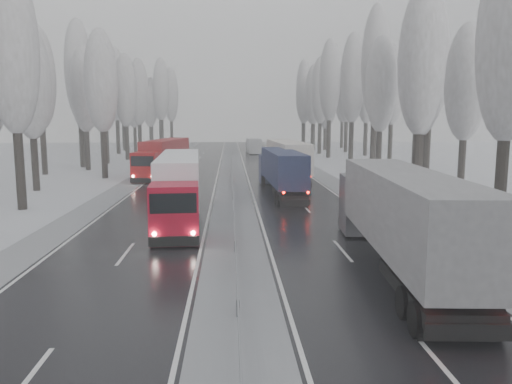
{
  "coord_description": "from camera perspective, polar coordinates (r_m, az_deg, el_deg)",
  "views": [
    {
      "loc": [
        -0.22,
        -11.47,
        6.4
      ],
      "look_at": [
        1.28,
        17.2,
        2.2
      ],
      "focal_mm": 35.0,
      "sensor_mm": 36.0,
      "label": 1
    }
  ],
  "objects": [
    {
      "name": "ground",
      "position": [
        13.13,
        -1.78,
        -20.83
      ],
      "size": [
        260.0,
        260.0,
        0.0
      ],
      "primitive_type": "plane",
      "color": "silver",
      "rests_on": "ground"
    },
    {
      "name": "carriageway_right",
      "position": [
        42.31,
        4.48,
        -0.38
      ],
      "size": [
        7.5,
        200.0,
        0.03
      ],
      "primitive_type": "cube",
      "color": "black",
      "rests_on": "ground"
    },
    {
      "name": "carriageway_left",
      "position": [
        42.26,
        -9.79,
        -0.49
      ],
      "size": [
        7.5,
        200.0,
        0.03
      ],
      "primitive_type": "cube",
      "color": "black",
      "rests_on": "ground"
    },
    {
      "name": "median_slush",
      "position": [
        41.96,
        -2.65,
        -0.44
      ],
      "size": [
        3.0,
        200.0,
        0.04
      ],
      "primitive_type": "cube",
      "color": "gray",
      "rests_on": "ground"
    },
    {
      "name": "shoulder_right",
      "position": [
        43.23,
        11.0,
        -0.32
      ],
      "size": [
        2.4,
        200.0,
        0.04
      ],
      "primitive_type": "cube",
      "color": "gray",
      "rests_on": "ground"
    },
    {
      "name": "shoulder_left",
      "position": [
        43.13,
        -16.33,
        -0.53
      ],
      "size": [
        2.4,
        200.0,
        0.04
      ],
      "primitive_type": "cube",
      "color": "gray",
      "rests_on": "ground"
    },
    {
      "name": "median_guardrail",
      "position": [
        41.86,
        -2.65,
        0.34
      ],
      "size": [
        0.12,
        200.0,
        0.76
      ],
      "color": "slate",
      "rests_on": "ground"
    },
    {
      "name": "tree_16",
      "position": [
        31.42,
        27.12,
        15.24
      ],
      "size": [
        3.6,
        3.6,
        16.53
      ],
      "color": "black",
      "rests_on": "ground"
    },
    {
      "name": "tree_18",
      "position": [
        41.45,
        18.4,
        13.86
      ],
      "size": [
        3.6,
        3.6,
        16.58
      ],
      "color": "black",
      "rests_on": "ground"
    },
    {
      "name": "tree_19",
      "position": [
        47.17,
        22.9,
        11.34
      ],
      "size": [
        3.6,
        3.6,
        14.57
      ],
      "color": "black",
      "rests_on": "ground"
    },
    {
      "name": "tree_20",
      "position": [
        50.17,
        18.63,
        12.17
      ],
      "size": [
        3.6,
        3.6,
        15.71
      ],
      "color": "black",
      "rests_on": "ground"
    },
    {
      "name": "tree_21",
      "position": [
        54.86,
        19.38,
        13.72
      ],
      "size": [
        3.6,
        3.6,
        18.62
      ],
      "color": "black",
      "rests_on": "ground"
    },
    {
      "name": "tree_22",
      "position": [
        59.74,
        14.1,
        11.76
      ],
      "size": [
        3.6,
        3.6,
        15.86
      ],
      "color": "black",
      "rests_on": "ground"
    },
    {
      "name": "tree_23",
      "position": [
        65.49,
        18.36,
        9.97
      ],
      "size": [
        3.6,
        3.6,
        13.55
      ],
      "color": "black",
      "rests_on": "ground"
    },
    {
      "name": "tree_24",
      "position": [
        65.42,
        13.53,
        14.05
      ],
      "size": [
        3.6,
        3.6,
        20.49
      ],
      "color": "black",
      "rests_on": "ground"
    },
    {
      "name": "tree_25",
      "position": [
        71.31,
        18.05,
        12.84
      ],
      "size": [
        3.6,
        3.6,
        19.44
      ],
      "color": "black",
      "rests_on": "ground"
    },
    {
      "name": "tree_26",
      "position": [
        75.1,
        10.99,
        12.52
      ],
      "size": [
        3.6,
        3.6,
        18.78
      ],
      "color": "black",
      "rests_on": "ground"
    },
    {
      "name": "tree_27",
      "position": [
        80.84,
        15.31,
        11.55
      ],
      "size": [
        3.6,
        3.6,
        17.62
      ],
      "color": "black",
      "rests_on": "ground"
    },
    {
      "name": "tree_28",
      "position": [
        85.28,
        8.42,
        12.42
      ],
      "size": [
        3.6,
        3.6,
        19.62
      ],
      "color": "black",
      "rests_on": "ground"
    },
    {
      "name": "tree_29",
      "position": [
        90.79,
        12.56,
        11.45
      ],
      "size": [
        3.6,
        3.6,
        18.11
      ],
      "color": "black",
      "rests_on": "ground"
    },
    {
      "name": "tree_30",
      "position": [
        94.81,
        7.36,
        11.34
      ],
      "size": [
        3.6,
        3.6,
        17.86
      ],
      "color": "black",
      "rests_on": "ground"
    },
    {
      "name": "tree_31",
      "position": [
        99.94,
        10.36,
        11.38
      ],
      "size": [
        3.6,
        3.6,
        18.58
      ],
      "color": "black",
      "rests_on": "ground"
    },
    {
      "name": "tree_32",
      "position": [
        102.19,
        6.63,
        10.94
      ],
      "size": [
        3.6,
        3.6,
        17.33
      ],
      "color": "black",
      "rests_on": "ground"
    },
    {
      "name": "tree_33",
      "position": [
        106.61,
        7.94,
        9.78
      ],
      "size": [
        3.6,
        3.6,
        14.33
      ],
      "color": "black",
      "rests_on": "ground"
    },
    {
      "name": "tree_34",
      "position": [
        109.07,
        5.53,
        10.89
      ],
      "size": [
        3.6,
        3.6,
        17.63
      ],
      "color": "black",
      "rests_on": "ground"
    },
    {
      "name": "tree_35",
      "position": [
        114.71,
        9.87,
        10.88
      ],
      "size": [
        3.6,
        3.6,
        18.25
      ],
      "color": "black",
      "rests_on": "ground"
    },
    {
      "name": "tree_36",
      "position": [
        119.07,
        5.47,
        11.47
      ],
      "size": [
        3.6,
        3.6,
        20.23
      ],
      "color": "black",
      "rests_on": "ground"
    },
    {
      "name": "tree_37",
      "position": [
        124.09,
        8.42,
        10.15
      ],
      "size": [
        3.6,
        3.6,
        16.37
      ],
      "color": "black",
      "rests_on": "ground"
    },
    {
      "name": "tree_38",
      "position": [
        129.69,
        5.52,
        10.57
      ],
      "size": [
        3.6,
        3.6,
        17.97
      ],
      "color": "black",
      "rests_on": "ground"
    },
    {
      "name": "tree_39",
      "position": [
        134.04,
        6.47,
        10.0
      ],
      "size": [
        3.6,
        3.6,
        16.19
      ],
      "color": "black",
      "rests_on": "ground"
    },
    {
      "name": "tree_58",
      "position": [
        39.28,
        -26.14,
        14.37
      ],
      "size": [
        3.6,
        3.6,
        17.21
      ],
      "color": "black",
      "rests_on": "ground"
    },
    {
      "name": "tree_60",
      "position": [
        49.02,
        -24.43,
        11.32
      ],
      "size": [
        3.6,
        3.6,
        14.84
      ],
      "color": "black",
      "rests_on": "ground"
    },
    {
      "name": "tree_62",
      "position": [
        57.02,
        -17.29,
        11.93
      ],
      "size": [
        3.6,
        3.6,
        16.04
      ],
      "color": "black",
      "rests_on": "ground"
    },
    {
      "name": "tree_63",
      "position": [
        63.19,
        -23.51,
        11.72
      ],
      "size": [
        3.6,
        3.6,
        16.88
      ],
      "color": "black",
      "rests_on": "ground"
    },
    {
      "name": "tree_64",
      "position": [
        66.77,
        -19.01,
        10.93
      ],
      "size": [
        3.6,
        3.6,
        15.42
      ],
      "color": "black",
      "rests_on": "ground"
    },
    {
      "name": "tree_65",
      "position": [
        71.28,
        -19.63,
        12.79
      ],
      "size": [
        3.6,
        3.6,
        19.48
      ],
      "color": "black",
      "rests_on": "ground"
    },
    {
      "name": "tree_66",
      "position": [
        76.04,
        -16.92,
        10.55
      ],
      "size": [
        3.6,
        3.6,
        15.23
      ],
      "color": "black",
      "rests_on": "ground"
    },
    {
      "name": "tree_67",
      "position": [
        80.32,
        -17.24,
        11.26
      ],
      "size": [
        3.6,
        3.6,
        17.09
      ],
      "color": "black",
      "rests_on": "ground"
    },
    {
      "name": "tree_68",
      "position": [
        82.34,
        -14.72,
        11.08
      ],
      "size": [
        3.6,
        3.6,
        16.65
      ],
      "color": "black",
      "rests_on": "ground"
    },
    {
      "name": "tree_69",
      "position": [
        87.41,
        -17.4,
        11.92
      ],
      "size": [
        3.6,
        3.6,
        19.35
      ],
      "color": "black",
      "rests_on": "ground"
    },
    {
      "name": "tree_70",
      "position": [
        92.2,
        -13.28,
        10.98
      ],
      "size": [
        3.6,
        3.6,
        17.09
      ],
      "color": "black",
      "rests_on": "ground"
    },
    {
      "name": "tree_71",
      "position": [
        97.13,
        -15.71,
        11.69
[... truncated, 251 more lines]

